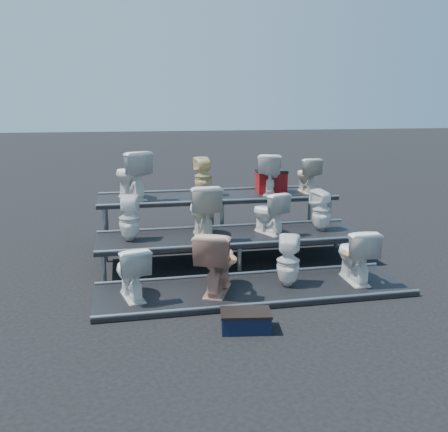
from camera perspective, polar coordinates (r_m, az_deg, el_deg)
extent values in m
plane|color=black|center=(7.99, 0.96, -5.38)|extent=(80.00, 80.00, 0.00)
cube|color=black|center=(6.79, 3.40, -8.46)|extent=(4.20, 1.20, 0.06)
cube|color=black|center=(7.92, 0.96, -3.79)|extent=(4.20, 1.20, 0.46)
cube|color=black|center=(9.10, -0.83, -0.31)|extent=(4.20, 1.20, 0.86)
imported|color=white|center=(6.45, -10.56, -6.26)|extent=(0.52, 0.75, 0.69)
imported|color=tan|center=(6.54, -0.85, -5.12)|extent=(0.75, 0.94, 0.84)
imported|color=white|center=(6.80, 7.35, -5.14)|extent=(0.41, 0.42, 0.70)
imported|color=white|center=(7.16, 14.77, -4.26)|extent=(0.46, 0.77, 0.76)
imported|color=white|center=(7.60, -10.79, -0.28)|extent=(0.34, 0.35, 0.68)
imported|color=beige|center=(7.68, -2.39, 0.64)|extent=(0.47, 0.82, 0.83)
imported|color=white|center=(7.93, 5.13, 0.40)|extent=(0.59, 0.75, 0.68)
imported|color=white|center=(8.23, 11.09, 0.65)|extent=(0.40, 0.41, 0.67)
imported|color=white|center=(8.79, -10.58, 4.65)|extent=(0.76, 0.94, 0.84)
imported|color=#D5C181|center=(8.92, -2.38, 4.50)|extent=(0.34, 0.35, 0.70)
imported|color=white|center=(9.20, 5.42, 4.85)|extent=(0.68, 0.83, 0.74)
imported|color=beige|center=(9.44, 9.49, 4.65)|extent=(0.38, 0.65, 0.65)
cube|color=maroon|center=(9.35, 5.41, 3.84)|extent=(0.56, 0.47, 0.38)
cube|color=black|center=(5.70, 2.49, -12.01)|extent=(0.58, 0.40, 0.19)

